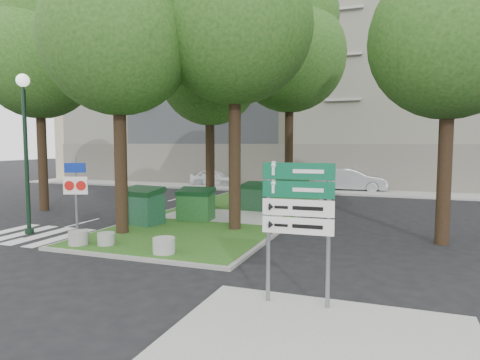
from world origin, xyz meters
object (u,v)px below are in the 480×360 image
at_px(dumpster_b, 196,204).
at_px(litter_bin, 281,205).
at_px(tree_median_near_left, 121,24).
at_px(traffic_sign_pole, 76,187).
at_px(street_lamp, 25,134).
at_px(bollard_left, 78,238).
at_px(tree_median_mid, 212,65).
at_px(bollard_mid, 106,239).
at_px(directional_sign, 298,211).
at_px(tree_street_right, 454,24).
at_px(dumpster_a, 142,206).
at_px(dumpster_d, 287,197).
at_px(tree_street_left, 41,50).
at_px(dumpster_c, 258,197).
at_px(car_silver, 351,180).
at_px(tree_median_far, 292,45).
at_px(tree_median_near_right, 237,10).
at_px(car_white, 215,178).
at_px(bollard_right, 164,245).

height_order(dumpster_b, litter_bin, dumpster_b).
bearing_deg(tree_median_near_left, traffic_sign_pole, -147.96).
bearing_deg(street_lamp, bollard_left, -19.42).
height_order(tree_median_mid, bollard_mid, tree_median_mid).
bearing_deg(litter_bin, traffic_sign_pole, -128.54).
xyz_separation_m(street_lamp, directional_sign, (10.66, -3.62, -1.61)).
bearing_deg(traffic_sign_pole, street_lamp, 161.17).
bearing_deg(street_lamp, tree_street_right, 13.85).
height_order(tree_median_near_left, street_lamp, tree_median_near_left).
relative_size(dumpster_a, dumpster_d, 0.99).
relative_size(dumpster_b, dumpster_d, 0.87).
bearing_deg(tree_street_left, dumpster_c, 16.74).
height_order(tree_street_left, dumpster_b, tree_street_left).
height_order(dumpster_a, car_silver, dumpster_a).
distance_m(tree_median_near_left, tree_median_mid, 6.53).
xyz_separation_m(tree_median_far, car_silver, (2.40, 7.44, -7.54)).
bearing_deg(dumpster_b, litter_bin, 39.61).
relative_size(tree_median_near_right, tree_median_mid, 1.15).
relative_size(tree_median_near_left, directional_sign, 3.78).
bearing_deg(street_lamp, dumpster_c, 49.59).
relative_size(bollard_mid, car_white, 0.14).
distance_m(tree_median_mid, tree_street_right, 10.77).
bearing_deg(directional_sign, bollard_right, 148.15).
distance_m(tree_median_near_left, street_lamp, 5.17).
bearing_deg(street_lamp, dumpster_b, 40.87).
height_order(dumpster_c, traffic_sign_pole, traffic_sign_pole).
xyz_separation_m(tree_median_mid, bollard_mid, (0.03, -8.27, -6.67)).
distance_m(tree_median_near_left, dumpster_a, 6.70).
distance_m(tree_street_right, litter_bin, 9.79).
distance_m(tree_median_near_left, dumpster_b, 7.37).
bearing_deg(tree_street_right, tree_median_near_right, -175.91).
bearing_deg(tree_street_right, bollard_right, -149.51).
xyz_separation_m(dumpster_c, traffic_sign_pole, (-4.21, -7.32, 1.02)).
bearing_deg(tree_street_left, bollard_mid, -34.98).
bearing_deg(tree_median_near_right, directional_sign, -60.57).
distance_m(tree_median_mid, litter_bin, 7.45).
xyz_separation_m(bollard_right, street_lamp, (-6.21, 1.12, 3.24)).
distance_m(tree_median_near_left, litter_bin, 9.98).
bearing_deg(dumpster_b, dumpster_d, 36.10).
bearing_deg(tree_median_near_right, tree_street_left, 171.87).
bearing_deg(street_lamp, car_white, 91.54).
height_order(dumpster_c, bollard_mid, dumpster_c).
distance_m(tree_median_far, dumpster_a, 11.62).
bearing_deg(traffic_sign_pole, tree_median_far, 42.82).
height_order(tree_street_right, car_silver, tree_street_right).
xyz_separation_m(tree_median_near_right, directional_sign, (3.70, -6.56, -6.02)).
relative_size(dumpster_d, traffic_sign_pole, 0.63).
distance_m(street_lamp, traffic_sign_pole, 2.76).
distance_m(dumpster_c, traffic_sign_pole, 8.51).
bearing_deg(tree_median_near_right, dumpster_c, 98.36).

